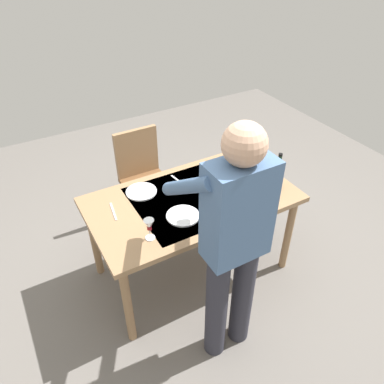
{
  "coord_description": "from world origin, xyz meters",
  "views": [
    {
      "loc": [
        1.08,
        1.89,
        2.42
      ],
      "look_at": [
        0.0,
        0.0,
        0.81
      ],
      "focal_mm": 35.08,
      "sensor_mm": 36.0,
      "label": 1
    }
  ],
  "objects_px": {
    "water_cup_near_left": "(251,202)",
    "wine_glass_left": "(149,226)",
    "dining_table": "(192,206)",
    "water_cup_near_right": "(244,160)",
    "dinner_plate_near": "(183,216)",
    "dinner_plate_far": "(141,192)",
    "wine_bottle": "(277,175)",
    "chair_near": "(142,173)",
    "serving_bowl_pasta": "(218,176)",
    "person_server": "(233,240)"
  },
  "relations": [
    {
      "from": "chair_near",
      "to": "water_cup_near_right",
      "type": "height_order",
      "value": "chair_near"
    },
    {
      "from": "dining_table",
      "to": "water_cup_near_left",
      "type": "height_order",
      "value": "water_cup_near_left"
    },
    {
      "from": "water_cup_near_left",
      "to": "water_cup_near_right",
      "type": "height_order",
      "value": "water_cup_near_right"
    },
    {
      "from": "serving_bowl_pasta",
      "to": "dinner_plate_far",
      "type": "xyz_separation_m",
      "value": [
        0.59,
        -0.15,
        -0.03
      ]
    },
    {
      "from": "wine_bottle",
      "to": "serving_bowl_pasta",
      "type": "xyz_separation_m",
      "value": [
        0.32,
        -0.3,
        -0.08
      ]
    },
    {
      "from": "person_server",
      "to": "dinner_plate_near",
      "type": "height_order",
      "value": "person_server"
    },
    {
      "from": "water_cup_near_left",
      "to": "serving_bowl_pasta",
      "type": "relative_size",
      "value": 0.33
    },
    {
      "from": "dinner_plate_far",
      "to": "wine_glass_left",
      "type": "bearing_deg",
      "value": 73.02
    },
    {
      "from": "person_server",
      "to": "serving_bowl_pasta",
      "type": "height_order",
      "value": "person_server"
    },
    {
      "from": "chair_near",
      "to": "dinner_plate_near",
      "type": "distance_m",
      "value": 0.99
    },
    {
      "from": "dining_table",
      "to": "person_server",
      "type": "xyz_separation_m",
      "value": [
        0.12,
        0.69,
        0.29
      ]
    },
    {
      "from": "chair_near",
      "to": "dinner_plate_near",
      "type": "xyz_separation_m",
      "value": [
        0.1,
        0.96,
        0.23
      ]
    },
    {
      "from": "water_cup_near_right",
      "to": "dinner_plate_near",
      "type": "bearing_deg",
      "value": 23.73
    },
    {
      "from": "wine_glass_left",
      "to": "dining_table",
      "type": "bearing_deg",
      "value": -151.6
    },
    {
      "from": "wine_bottle",
      "to": "water_cup_near_left",
      "type": "bearing_deg",
      "value": 17.54
    },
    {
      "from": "chair_near",
      "to": "serving_bowl_pasta",
      "type": "bearing_deg",
      "value": 116.44
    },
    {
      "from": "serving_bowl_pasta",
      "to": "water_cup_near_left",
      "type": "bearing_deg",
      "value": 91.71
    },
    {
      "from": "person_server",
      "to": "dinner_plate_far",
      "type": "relative_size",
      "value": 7.34
    },
    {
      "from": "water_cup_near_right",
      "to": "dinner_plate_far",
      "type": "bearing_deg",
      "value": -4.64
    },
    {
      "from": "water_cup_near_left",
      "to": "serving_bowl_pasta",
      "type": "distance_m",
      "value": 0.4
    },
    {
      "from": "wine_glass_left",
      "to": "wine_bottle",
      "type": "bearing_deg",
      "value": -177.97
    },
    {
      "from": "water_cup_near_left",
      "to": "wine_glass_left",
      "type": "bearing_deg",
      "value": -4.67
    },
    {
      "from": "water_cup_near_left",
      "to": "person_server",
      "type": "bearing_deg",
      "value": 42.12
    },
    {
      "from": "chair_near",
      "to": "water_cup_near_left",
      "type": "xyz_separation_m",
      "value": [
        -0.36,
        1.11,
        0.28
      ]
    },
    {
      "from": "chair_near",
      "to": "wine_glass_left",
      "type": "xyz_separation_m",
      "value": [
        0.38,
        1.05,
        0.33
      ]
    },
    {
      "from": "wine_bottle",
      "to": "dining_table",
      "type": "bearing_deg",
      "value": -18.29
    },
    {
      "from": "dinner_plate_near",
      "to": "dinner_plate_far",
      "type": "xyz_separation_m",
      "value": [
        0.14,
        -0.4,
        0.0
      ]
    },
    {
      "from": "wine_bottle",
      "to": "dinner_plate_near",
      "type": "distance_m",
      "value": 0.78
    },
    {
      "from": "serving_bowl_pasta",
      "to": "dining_table",
      "type": "bearing_deg",
      "value": 18.33
    },
    {
      "from": "water_cup_near_left",
      "to": "chair_near",
      "type": "bearing_deg",
      "value": -71.76
    },
    {
      "from": "dining_table",
      "to": "dinner_plate_far",
      "type": "xyz_separation_m",
      "value": [
        0.3,
        -0.24,
        0.09
      ]
    },
    {
      "from": "person_server",
      "to": "water_cup_near_left",
      "type": "xyz_separation_m",
      "value": [
        -0.43,
        -0.38,
        -0.16
      ]
    },
    {
      "from": "water_cup_near_left",
      "to": "water_cup_near_right",
      "type": "distance_m",
      "value": 0.55
    },
    {
      "from": "chair_near",
      "to": "wine_glass_left",
      "type": "relative_size",
      "value": 6.03
    },
    {
      "from": "serving_bowl_pasta",
      "to": "dinner_plate_near",
      "type": "bearing_deg",
      "value": 29.16
    },
    {
      "from": "wine_glass_left",
      "to": "water_cup_near_right",
      "type": "xyz_separation_m",
      "value": [
        -1.03,
        -0.41,
        -0.05
      ]
    },
    {
      "from": "chair_near",
      "to": "water_cup_near_left",
      "type": "relative_size",
      "value": 9.25
    },
    {
      "from": "dining_table",
      "to": "dinner_plate_near",
      "type": "height_order",
      "value": "dinner_plate_near"
    },
    {
      "from": "wine_glass_left",
      "to": "serving_bowl_pasta",
      "type": "bearing_deg",
      "value": -155.39
    },
    {
      "from": "wine_bottle",
      "to": "dinner_plate_near",
      "type": "relative_size",
      "value": 1.29
    },
    {
      "from": "water_cup_near_right",
      "to": "dinner_plate_far",
      "type": "xyz_separation_m",
      "value": [
        0.88,
        -0.07,
        -0.04
      ]
    },
    {
      "from": "wine_bottle",
      "to": "dinner_plate_near",
      "type": "xyz_separation_m",
      "value": [
        0.77,
        -0.05,
        -0.1
      ]
    },
    {
      "from": "wine_glass_left",
      "to": "water_cup_near_left",
      "type": "bearing_deg",
      "value": 175.33
    },
    {
      "from": "dinner_plate_near",
      "to": "dinner_plate_far",
      "type": "bearing_deg",
      "value": -71.08
    },
    {
      "from": "water_cup_near_right",
      "to": "chair_near",
      "type": "bearing_deg",
      "value": -44.45
    },
    {
      "from": "water_cup_near_left",
      "to": "dining_table",
      "type": "bearing_deg",
      "value": -44.94
    },
    {
      "from": "chair_near",
      "to": "dinner_plate_near",
      "type": "bearing_deg",
      "value": 84.24
    },
    {
      "from": "dinner_plate_near",
      "to": "wine_glass_left",
      "type": "bearing_deg",
      "value": 16.67
    },
    {
      "from": "person_server",
      "to": "wine_glass_left",
      "type": "height_order",
      "value": "person_server"
    },
    {
      "from": "wine_bottle",
      "to": "water_cup_near_left",
      "type": "distance_m",
      "value": 0.33
    }
  ]
}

